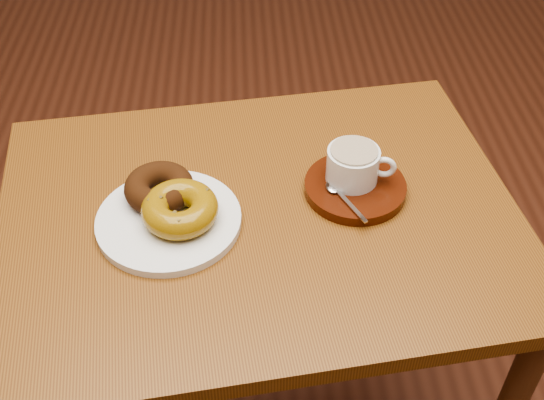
{
  "coord_description": "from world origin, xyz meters",
  "views": [
    {
      "loc": [
        0.1,
        -0.91,
        1.47
      ],
      "look_at": [
        0.14,
        -0.15,
        0.76
      ],
      "focal_mm": 45.0,
      "sensor_mm": 36.0,
      "label": 1
    }
  ],
  "objects_px": {
    "cafe_table": "(260,262)",
    "coffee_cup": "(354,164)",
    "saucer": "(355,187)",
    "donut_plate": "(169,220)"
  },
  "relations": [
    {
      "from": "donut_plate",
      "to": "coffee_cup",
      "type": "height_order",
      "value": "coffee_cup"
    },
    {
      "from": "donut_plate",
      "to": "saucer",
      "type": "height_order",
      "value": "saucer"
    },
    {
      "from": "cafe_table",
      "to": "coffee_cup",
      "type": "bearing_deg",
      "value": 10.16
    },
    {
      "from": "donut_plate",
      "to": "saucer",
      "type": "relative_size",
      "value": 1.36
    },
    {
      "from": "saucer",
      "to": "coffee_cup",
      "type": "relative_size",
      "value": 1.48
    },
    {
      "from": "cafe_table",
      "to": "coffee_cup",
      "type": "relative_size",
      "value": 8.0
    },
    {
      "from": "saucer",
      "to": "coffee_cup",
      "type": "distance_m",
      "value": 0.04
    },
    {
      "from": "cafe_table",
      "to": "coffee_cup",
      "type": "xyz_separation_m",
      "value": [
        0.15,
        0.05,
        0.16
      ]
    },
    {
      "from": "cafe_table",
      "to": "donut_plate",
      "type": "bearing_deg",
      "value": -177.59
    },
    {
      "from": "coffee_cup",
      "to": "cafe_table",
      "type": "bearing_deg",
      "value": -150.18
    }
  ]
}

